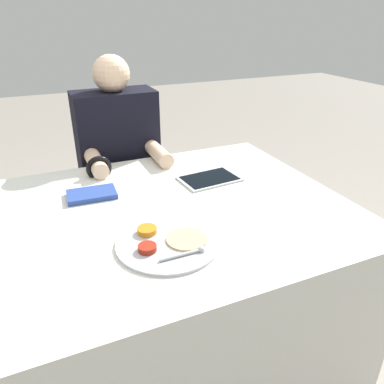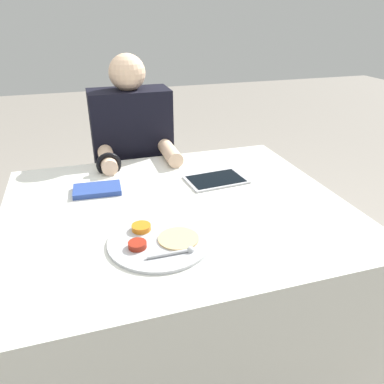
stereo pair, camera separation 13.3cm
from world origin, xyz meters
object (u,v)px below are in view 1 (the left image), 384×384
thali_tray (168,242)px  tablet_device (210,179)px  red_notebook (92,195)px  person_diner (121,181)px

thali_tray → tablet_device: (0.33, 0.38, -0.00)m
red_notebook → tablet_device: red_notebook is taller
tablet_device → person_diner: 0.59m
thali_tray → tablet_device: thali_tray is taller
tablet_device → person_diner: person_diner is taller
thali_tray → red_notebook: (-0.15, 0.42, 0.00)m
thali_tray → red_notebook: thali_tray is taller
thali_tray → red_notebook: size_ratio=1.69×
thali_tray → tablet_device: 0.50m
thali_tray → person_diner: bearing=86.2°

